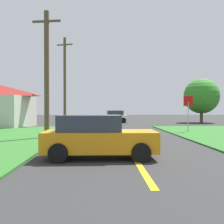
{
  "coord_description": "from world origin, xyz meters",
  "views": [
    {
      "loc": [
        -1.17,
        -20.9,
        1.86
      ],
      "look_at": [
        -0.37,
        4.06,
        1.55
      ],
      "focal_mm": 42.45,
      "sensor_mm": 36.0,
      "label": 1
    }
  ],
  "objects": [
    {
      "name": "utility_pole_near",
      "position": [
        -4.69,
        -4.37,
        4.06
      ],
      "size": [
        1.8,
        0.41,
        7.9
      ],
      "color": "brown",
      "rests_on": "ground"
    },
    {
      "name": "oak_tree_left",
      "position": [
        11.89,
        13.94,
        3.54
      ],
      "size": [
        4.67,
        4.67,
        5.88
      ],
      "color": "brown",
      "rests_on": "ground"
    },
    {
      "name": "car_approaching_junction",
      "position": [
        0.13,
        14.1,
        0.8
      ],
      "size": [
        3.95,
        2.17,
        1.62
      ],
      "rotation": [
        0.0,
        0.0,
        3.23
      ],
      "color": "white",
      "rests_on": "ground"
    },
    {
      "name": "ground_plane",
      "position": [
        0.0,
        0.0,
        0.0
      ],
      "size": [
        120.0,
        120.0,
        0.0
      ],
      "primitive_type": "plane",
      "color": "#2D2D2D"
    },
    {
      "name": "lane_stripe_center",
      "position": [
        0.0,
        -8.0,
        0.01
      ],
      "size": [
        0.2,
        14.0,
        0.01
      ],
      "primitive_type": "cube",
      "color": "yellow",
      "rests_on": "ground"
    },
    {
      "name": "car_behind_on_main_road",
      "position": [
        -1.4,
        -10.99,
        0.8
      ],
      "size": [
        4.19,
        1.93,
        1.62
      ],
      "rotation": [
        0.0,
        0.0,
        0.0
      ],
      "color": "orange",
      "rests_on": "ground"
    },
    {
      "name": "stop_sign",
      "position": [
        5.38,
        -0.66,
        2.01
      ],
      "size": [
        0.77,
        0.19,
        2.84
      ],
      "rotation": [
        0.0,
        0.0,
        3.34
      ],
      "color": "#9EA0A8",
      "rests_on": "ground"
    },
    {
      "name": "utility_pole_mid",
      "position": [
        -5.33,
        7.71,
        4.87
      ],
      "size": [
        1.76,
        0.64,
        9.5
      ],
      "color": "brown",
      "rests_on": "ground"
    }
  ]
}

